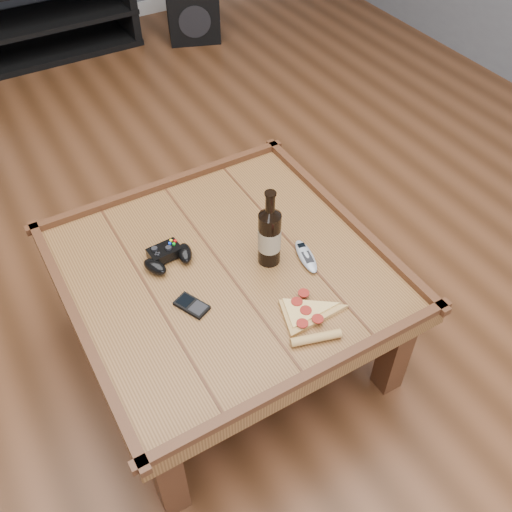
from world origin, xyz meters
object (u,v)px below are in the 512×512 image
game_controller (168,257)px  remote_control (306,256)px  pizza_slice (307,316)px  smartphone (192,305)px  beer_bottle (269,235)px  coffee_table (225,280)px  media_console (24,20)px  subwoofer (192,12)px  game_console (210,4)px

game_controller → remote_control: size_ratio=1.13×
game_controller → pizza_slice: (0.26, -0.43, -0.01)m
pizza_slice → smartphone: pizza_slice is taller
game_controller → smartphone: size_ratio=1.57×
beer_bottle → game_controller: (-0.29, 0.16, -0.09)m
smartphone → game_controller: bearing=60.8°
coffee_table → media_console: media_console is taller
subwoofer → game_controller: bearing=-96.8°
beer_bottle → media_console: bearing=92.9°
beer_bottle → game_console: 3.00m
game_controller → subwoofer: bearing=59.4°
beer_bottle → smartphone: beer_bottle is taller
media_console → subwoofer: 1.10m
coffee_table → game_controller: size_ratio=5.56×
pizza_slice → subwoofer: pizza_slice is taller
game_controller → game_console: size_ratio=0.81×
smartphone → beer_bottle: bearing=-15.0°
beer_bottle → game_controller: 0.34m
game_controller → subwoofer: 2.67m
subwoofer → coffee_table: bearing=-92.9°
game_controller → coffee_table: bearing=-42.2°
beer_bottle → pizza_slice: bearing=-95.9°
media_console → remote_control: media_console is taller
coffee_table → beer_bottle: bearing=-16.8°
beer_bottle → smartphone: bearing=-170.4°
media_console → smartphone: bearing=-93.3°
beer_bottle → pizza_slice: (-0.03, -0.27, -0.11)m
subwoofer → game_console: size_ratio=1.93×
coffee_table → smartphone: (-0.16, -0.10, 0.07)m
coffee_table → smartphone: size_ratio=8.72×
smartphone → subwoofer: 2.87m
coffee_table → media_console: 2.75m
game_controller → subwoofer: game_controller is taller
coffee_table → game_controller: game_controller is taller
smartphone → remote_control: size_ratio=0.72×
coffee_table → remote_control: 0.28m
media_console → smartphone: (-0.16, -2.85, 0.21)m
pizza_slice → smartphone: (-0.28, 0.21, -0.00)m
beer_bottle → game_console: size_ratio=1.25×
media_console → game_console: 1.31m
coffee_table → beer_bottle: beer_bottle is taller
media_console → remote_control: 2.87m
coffee_table → game_console: size_ratio=4.52×
coffee_table → media_console: bearing=90.0°
game_controller → game_console: 2.97m
remote_control → smartphone: bearing=-168.0°
smartphone → remote_control: remote_control is taller
pizza_slice → smartphone: bearing=159.4°
media_console → game_controller: bearing=-93.2°
game_controller → subwoofer: (1.21, 2.37, -0.30)m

